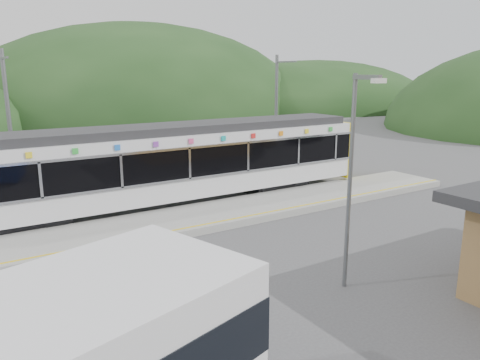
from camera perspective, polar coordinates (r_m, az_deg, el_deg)
ground at (r=17.33m, az=2.58°, el=-7.43°), size 120.00×120.00×0.00m
hills at (r=24.95m, az=7.31°, el=-1.11°), size 146.00×149.00×26.00m
platform at (r=19.93m, az=-2.86°, el=-4.21°), size 26.00×3.20×0.30m
yellow_line at (r=18.82m, az=-0.90°, el=-4.76°), size 26.00×0.10×0.01m
train at (r=21.35m, az=-9.09°, el=2.10°), size 20.44×3.01×3.74m
catenary_mast_west at (r=22.11m, az=-26.21°, el=5.46°), size 0.18×1.80×7.00m
catenary_mast_east at (r=27.39m, az=4.46°, el=7.97°), size 0.18×1.80×7.00m
lamp_post at (r=13.03m, az=13.74°, el=1.78°), size 0.37×1.08×6.03m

